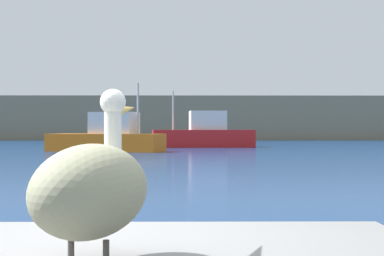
# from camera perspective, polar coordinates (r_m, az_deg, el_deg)

# --- Properties ---
(hillside_backdrop) EXTENTS (140.00, 14.56, 5.18)m
(hillside_backdrop) POSITION_cam_1_polar(r_m,az_deg,el_deg) (78.54, -1.03, 0.85)
(hillside_backdrop) COLOR #7F755B
(hillside_backdrop) RESTS_ON ground
(pelican) EXTENTS (0.63, 1.35, 0.86)m
(pelican) POSITION_cam_1_polar(r_m,az_deg,el_deg) (2.92, -9.14, -5.50)
(pelican) COLOR gray
(pelican) RESTS_ON pier_dock
(fishing_boat_red) EXTENTS (7.56, 3.10, 4.14)m
(fishing_boat_red) POSITION_cam_1_polar(r_m,az_deg,el_deg) (45.41, 1.12, -0.59)
(fishing_boat_red) COLOR red
(fishing_boat_red) RESTS_ON ground
(fishing_boat_orange) EXTENTS (7.31, 4.23, 4.07)m
(fishing_boat_orange) POSITION_cam_1_polar(r_m,az_deg,el_deg) (37.43, -7.76, -0.86)
(fishing_boat_orange) COLOR orange
(fishing_boat_orange) RESTS_ON ground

